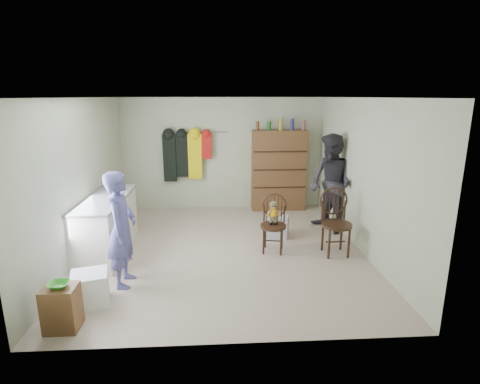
{
  "coord_description": "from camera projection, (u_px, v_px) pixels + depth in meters",
  "views": [
    {
      "loc": [
        -0.12,
        -5.9,
        2.52
      ],
      "look_at": [
        0.25,
        0.2,
        0.95
      ],
      "focal_mm": 28.0,
      "sensor_mm": 36.0,
      "label": 1
    }
  ],
  "objects": [
    {
      "name": "dresser",
      "position": [
        279.0,
        170.0,
        8.41
      ],
      "size": [
        1.2,
        0.39,
        2.06
      ],
      "color": "brown",
      "rests_on": "ground"
    },
    {
      "name": "room_walls",
      "position": [
        224.0,
        152.0,
        6.46
      ],
      "size": [
        5.0,
        5.0,
        5.0
      ],
      "color": "beige",
      "rests_on": "ground"
    },
    {
      "name": "plastic_tub",
      "position": [
        90.0,
        288.0,
        4.64
      ],
      "size": [
        0.52,
        0.51,
        0.41
      ],
      "primitive_type": "cube",
      "rotation": [
        0.0,
        0.0,
        0.27
      ],
      "color": "white",
      "rests_on": "ground"
    },
    {
      "name": "counter",
      "position": [
        107.0,
        225.0,
        6.11
      ],
      "size": [
        0.64,
        1.86,
        0.94
      ],
      "color": "silver",
      "rests_on": "ground"
    },
    {
      "name": "person_right",
      "position": [
        331.0,
        184.0,
        7.0
      ],
      "size": [
        1.01,
        1.11,
        1.86
      ],
      "primitive_type": "imported",
      "rotation": [
        0.0,
        0.0,
        -1.15
      ],
      "color": "#2D2B33",
      "rests_on": "ground"
    },
    {
      "name": "ground_plane",
      "position": [
        226.0,
        249.0,
        6.34
      ],
      "size": [
        5.0,
        5.0,
        0.0
      ],
      "primitive_type": "plane",
      "color": "#C2B09C",
      "rests_on": "ground"
    },
    {
      "name": "bowl",
      "position": [
        59.0,
        285.0,
        4.05
      ],
      "size": [
        0.22,
        0.22,
        0.05
      ],
      "primitive_type": "imported",
      "color": "green",
      "rests_on": "stool"
    },
    {
      "name": "striped_bag",
      "position": [
        278.0,
        226.0,
        6.86
      ],
      "size": [
        0.45,
        0.39,
        0.4
      ],
      "primitive_type": "cube",
      "rotation": [
        0.0,
        0.0,
        -0.29
      ],
      "color": "#E57C72",
      "rests_on": "ground"
    },
    {
      "name": "person_left",
      "position": [
        122.0,
        229.0,
        5.0
      ],
      "size": [
        0.39,
        0.59,
        1.59
      ],
      "primitive_type": "imported",
      "rotation": [
        0.0,
        0.0,
        1.55
      ],
      "color": "#525196",
      "rests_on": "ground"
    },
    {
      "name": "chair_far",
      "position": [
        335.0,
        219.0,
        6.07
      ],
      "size": [
        0.5,
        0.5,
        1.09
      ],
      "rotation": [
        0.0,
        0.0,
        0.04
      ],
      "color": "#3D2415",
      "rests_on": "ground"
    },
    {
      "name": "stool",
      "position": [
        62.0,
        308.0,
        4.12
      ],
      "size": [
        0.36,
        0.31,
        0.51
      ],
      "primitive_type": "cube",
      "color": "brown",
      "rests_on": "ground"
    },
    {
      "name": "chair_front",
      "position": [
        273.0,
        219.0,
        6.17
      ],
      "size": [
        0.51,
        0.51,
        0.96
      ],
      "rotation": [
        0.0,
        0.0,
        -0.22
      ],
      "color": "#3D2415",
      "rests_on": "ground"
    },
    {
      "name": "coat_rack",
      "position": [
        186.0,
        155.0,
        8.28
      ],
      "size": [
        1.42,
        0.12,
        1.09
      ],
      "color": "#99999E",
      "rests_on": "ground"
    }
  ]
}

